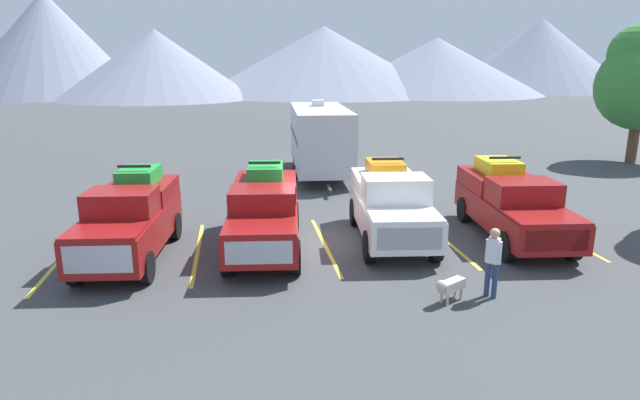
# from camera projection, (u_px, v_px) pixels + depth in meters

# --- Properties ---
(ground_plane) EXTENTS (240.00, 240.00, 0.00)m
(ground_plane) POSITION_uv_depth(u_px,v_px,m) (322.00, 240.00, 17.37)
(ground_plane) COLOR #3F4244
(pickup_truck_a) EXTENTS (2.51, 5.46, 2.59)m
(pickup_truck_a) POSITION_uv_depth(u_px,v_px,m) (130.00, 218.00, 15.63)
(pickup_truck_a) COLOR maroon
(pickup_truck_a) RESTS_ON ground
(pickup_truck_b) EXTENTS (2.61, 5.96, 2.53)m
(pickup_truck_b) POSITION_uv_depth(u_px,v_px,m) (264.00, 210.00, 16.46)
(pickup_truck_b) COLOR maroon
(pickup_truck_b) RESTS_ON ground
(pickup_truck_c) EXTENTS (2.65, 5.49, 2.52)m
(pickup_truck_c) POSITION_uv_depth(u_px,v_px,m) (391.00, 203.00, 17.18)
(pickup_truck_c) COLOR white
(pickup_truck_c) RESTS_ON ground
(pickup_truck_d) EXTENTS (2.68, 5.97, 2.50)m
(pickup_truck_d) POSITION_uv_depth(u_px,v_px,m) (511.00, 202.00, 17.48)
(pickup_truck_d) COLOR maroon
(pickup_truck_d) RESTS_ON ground
(lot_stripe_a) EXTENTS (0.12, 5.50, 0.01)m
(lot_stripe_a) POSITION_uv_depth(u_px,v_px,m) (61.00, 259.00, 15.73)
(lot_stripe_a) COLOR gold
(lot_stripe_a) RESTS_ON ground
(lot_stripe_b) EXTENTS (0.12, 5.50, 0.01)m
(lot_stripe_b) POSITION_uv_depth(u_px,v_px,m) (198.00, 252.00, 16.31)
(lot_stripe_b) COLOR gold
(lot_stripe_b) RESTS_ON ground
(lot_stripe_c) EXTENTS (0.12, 5.50, 0.01)m
(lot_stripe_c) POSITION_uv_depth(u_px,v_px,m) (325.00, 245.00, 16.90)
(lot_stripe_c) COLOR gold
(lot_stripe_c) RESTS_ON ground
(lot_stripe_d) EXTENTS (0.12, 5.50, 0.01)m
(lot_stripe_d) POSITION_uv_depth(u_px,v_px,m) (444.00, 239.00, 17.49)
(lot_stripe_d) COLOR gold
(lot_stripe_d) RESTS_ON ground
(lot_stripe_e) EXTENTS (0.12, 5.50, 0.01)m
(lot_stripe_e) POSITION_uv_depth(u_px,v_px,m) (555.00, 233.00, 18.07)
(lot_stripe_e) COLOR gold
(lot_stripe_e) RESTS_ON ground
(camper_trailer_a) EXTENTS (3.06, 8.74, 3.64)m
(camper_trailer_a) POSITION_uv_depth(u_px,v_px,m) (320.00, 137.00, 26.73)
(camper_trailer_a) COLOR silver
(camper_trailer_a) RESTS_ON ground
(person_a) EXTENTS (0.33, 0.33, 1.76)m
(person_a) POSITION_uv_depth(u_px,v_px,m) (493.00, 258.00, 12.95)
(person_a) COLOR navy
(person_a) RESTS_ON ground
(dog) EXTENTS (0.91, 0.64, 0.64)m
(dog) POSITION_uv_depth(u_px,v_px,m) (449.00, 286.00, 12.81)
(dog) COLOR beige
(dog) RESTS_ON ground
(mountain_ridge) EXTENTS (138.13, 43.25, 16.11)m
(mountain_ridge) POSITION_uv_depth(u_px,v_px,m) (270.00, 56.00, 88.77)
(mountain_ridge) COLOR gray
(mountain_ridge) RESTS_ON ground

